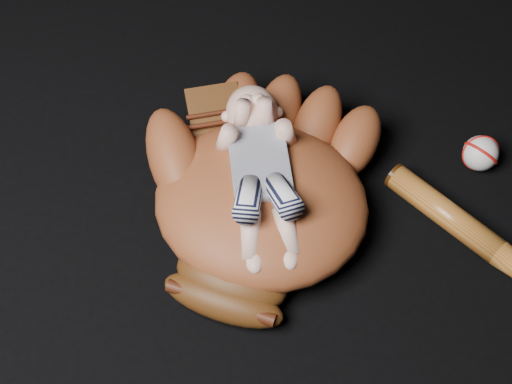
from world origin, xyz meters
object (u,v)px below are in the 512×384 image
at_px(baseball_bat, 512,263).
at_px(baseball, 481,153).
at_px(baseball_glove, 261,197).
at_px(newborn_baby, 262,175).

height_order(baseball_bat, baseball, baseball).
xyz_separation_m(baseball_glove, baseball_bat, (0.41, -0.12, -0.06)).
bearing_deg(newborn_baby, baseball_glove, -100.12).
bearing_deg(baseball_bat, baseball_glove, 164.33).
relative_size(newborn_baby, baseball_bat, 0.67).
xyz_separation_m(baseball_glove, baseball, (0.40, 0.11, -0.05)).
relative_size(baseball_glove, newborn_baby, 1.51).
bearing_deg(baseball, baseball_glove, -165.17).
xyz_separation_m(baseball_glove, newborn_baby, (0.00, 0.01, 0.05)).
bearing_deg(baseball_glove, newborn_baby, 106.58).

